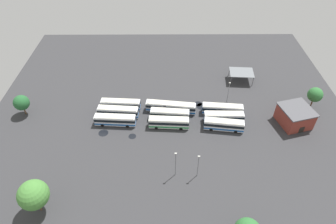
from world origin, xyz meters
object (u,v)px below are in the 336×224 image
(bus_row0_slot2, at_px, (121,104))
(tree_east_edge, at_px, (315,95))
(maintenance_shelter, at_px, (242,73))
(lamp_post_far_corner, at_px, (176,163))
(bus_row1_slot0, at_px, (169,122))
(bus_row2_slot2, at_px, (222,109))
(bus_row2_slot1, at_px, (224,117))
(bus_row1_slot1, at_px, (170,114))
(depot_building, at_px, (295,116))
(tree_south_edge, at_px, (33,195))
(tree_northeast, at_px, (21,103))
(bus_row0_slot1, at_px, (118,112))
(bus_row0_slot0, at_px, (115,120))
(bus_row2_slot0, at_px, (224,125))
(bus_row1_slot2, at_px, (171,107))
(lamp_post_mid_lot, at_px, (228,92))
(lamp_post_by_building, at_px, (198,165))

(bus_row0_slot2, relative_size, tree_east_edge, 1.71)
(maintenance_shelter, height_order, lamp_post_far_corner, lamp_post_far_corner)
(bus_row1_slot0, height_order, bus_row2_slot2, same)
(bus_row2_slot1, bearing_deg, bus_row1_slot1, 175.19)
(depot_building, bearing_deg, maintenance_shelter, 117.78)
(bus_row0_slot2, distance_m, tree_south_edge, 38.78)
(bus_row2_slot1, xyz_separation_m, tree_northeast, (-62.02, 3.94, 2.72))
(bus_row2_slot2, bearing_deg, tree_northeast, 179.75)
(bus_row0_slot1, bearing_deg, tree_south_edge, -113.70)
(bus_row0_slot0, bearing_deg, bus_row0_slot2, 83.26)
(bus_row2_slot1, distance_m, depot_building, 21.18)
(bus_row0_slot2, height_order, depot_building, depot_building)
(lamp_post_far_corner, bearing_deg, bus_row0_slot0, 133.27)
(bus_row0_slot0, xyz_separation_m, tree_northeast, (-29.11, 5.02, 2.72))
(bus_row0_slot0, height_order, bus_row2_slot0, same)
(lamp_post_far_corner, bearing_deg, bus_row1_slot2, 92.06)
(bus_row0_slot0, height_order, tree_east_edge, tree_east_edge)
(bus_row0_slot0, distance_m, lamp_post_far_corner, 25.90)
(maintenance_shelter, bearing_deg, bus_row1_slot2, -146.79)
(lamp_post_mid_lot, bearing_deg, tree_south_edge, -141.83)
(bus_row0_slot2, bearing_deg, bus_row0_slot0, -96.74)
(bus_row1_slot2, relative_size, bus_row2_slot2, 1.24)
(bus_row1_slot1, relative_size, tree_south_edge, 1.26)
(bus_row2_slot0, bearing_deg, tree_south_edge, -150.44)
(bus_row1_slot2, height_order, lamp_post_by_building, lamp_post_by_building)
(bus_row2_slot1, bearing_deg, tree_south_edge, -147.65)
(tree_northeast, bearing_deg, bus_row1_slot0, -7.81)
(bus_row1_slot1, bearing_deg, maintenance_shelter, 38.05)
(bus_row1_slot1, xyz_separation_m, depot_building, (37.56, -2.20, 1.04))
(bus_row1_slot2, xyz_separation_m, bus_row2_slot0, (15.66, -8.23, -0.00))
(maintenance_shelter, relative_size, tree_northeast, 1.27)
(bus_row0_slot0, xyz_separation_m, bus_row2_slot0, (32.42, -2.30, -0.00))
(bus_row1_slot0, bearing_deg, tree_northeast, 172.19)
(bus_row1_slot1, height_order, tree_northeast, tree_northeast)
(bus_row0_slot2, xyz_separation_m, bus_row1_slot2, (15.90, -1.32, 0.00))
(tree_east_edge, bearing_deg, tree_northeast, -178.28)
(bus_row1_slot1, height_order, bus_row2_slot0, same)
(bus_row1_slot1, relative_size, depot_building, 1.10)
(tree_east_edge, bearing_deg, lamp_post_by_building, -145.56)
(bus_row2_slot2, bearing_deg, tree_south_edge, -144.60)
(bus_row2_slot0, xyz_separation_m, bus_row2_slot1, (0.49, 3.38, 0.00))
(bus_row2_slot0, xyz_separation_m, lamp_post_far_corner, (-14.77, -16.44, 2.82))
(bus_row0_slot1, bearing_deg, bus_row1_slot2, 7.59)
(depot_building, bearing_deg, bus_row2_slot0, -173.25)
(bus_row0_slot2, bearing_deg, lamp_post_far_corner, -57.14)
(lamp_post_far_corner, bearing_deg, bus_row2_slot1, 52.39)
(lamp_post_mid_lot, bearing_deg, lamp_post_far_corner, -121.58)
(bus_row0_slot1, relative_size, tree_northeast, 1.83)
(bus_row0_slot1, xyz_separation_m, depot_building, (53.60, -3.50, 1.04))
(bus_row0_slot1, relative_size, lamp_post_mid_lot, 1.56)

